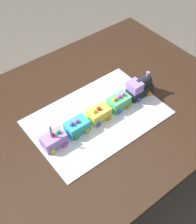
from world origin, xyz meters
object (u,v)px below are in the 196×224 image
(cake_car_gondola_lemon, at_px, (99,114))
(cake_car_hopper_turquoise, at_px, (77,126))
(dining_table, at_px, (92,126))
(cake_car_flatbed_lavender, at_px, (54,140))
(cake_car_tanker_mint_green, at_px, (119,102))
(cake_locomotive, at_px, (140,87))
(birthday_candle, at_px, (51,130))

(cake_car_gondola_lemon, height_order, cake_car_hopper_turquoise, same)
(cake_car_hopper_turquoise, bearing_deg, dining_table, -154.71)
(cake_car_hopper_turquoise, height_order, cake_car_flatbed_lavender, same)
(dining_table, bearing_deg, cake_car_tanker_mint_green, 154.58)
(cake_car_tanker_mint_green, height_order, cake_car_gondola_lemon, same)
(dining_table, relative_size, cake_car_gondola_lemon, 14.00)
(cake_locomotive, bearing_deg, dining_table, -12.79)
(cake_car_tanker_mint_green, bearing_deg, birthday_candle, -0.00)
(cake_car_hopper_turquoise, relative_size, birthday_candle, 1.80)
(dining_table, relative_size, cake_car_flatbed_lavender, 14.00)
(cake_car_gondola_lemon, bearing_deg, cake_car_flatbed_lavender, 0.00)
(cake_car_tanker_mint_green, height_order, birthday_candle, birthday_candle)
(dining_table, xyz_separation_m, cake_car_flatbed_lavender, (0.24, 0.06, 0.14))
(dining_table, xyz_separation_m, cake_car_gondola_lemon, (0.00, 0.06, 0.14))
(cake_car_flatbed_lavender, distance_m, birthday_candle, 0.07)
(cake_car_tanker_mint_green, relative_size, cake_car_hopper_turquoise, 1.00)
(cake_car_flatbed_lavender, relative_size, birthday_candle, 1.80)
(cake_car_gondola_lemon, distance_m, cake_car_hopper_turquoise, 0.12)
(cake_car_hopper_turquoise, height_order, birthday_candle, birthday_candle)
(cake_car_tanker_mint_green, relative_size, birthday_candle, 1.80)
(dining_table, distance_m, cake_car_gondola_lemon, 0.15)
(cake_car_gondola_lemon, height_order, cake_car_flatbed_lavender, same)
(cake_car_hopper_turquoise, bearing_deg, cake_car_tanker_mint_green, 180.00)
(cake_car_flatbed_lavender, bearing_deg, cake_car_hopper_turquoise, 180.00)
(dining_table, bearing_deg, cake_car_flatbed_lavender, 13.38)
(cake_car_tanker_mint_green, height_order, cake_car_flatbed_lavender, same)
(cake_car_hopper_turquoise, relative_size, cake_car_flatbed_lavender, 1.00)
(cake_car_hopper_turquoise, distance_m, cake_car_flatbed_lavender, 0.12)
(dining_table, height_order, cake_car_flatbed_lavender, cake_car_flatbed_lavender)
(dining_table, xyz_separation_m, birthday_candle, (0.24, 0.06, 0.21))
(cake_locomotive, height_order, birthday_candle, birthday_candle)
(cake_locomotive, relative_size, cake_car_gondola_lemon, 1.40)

